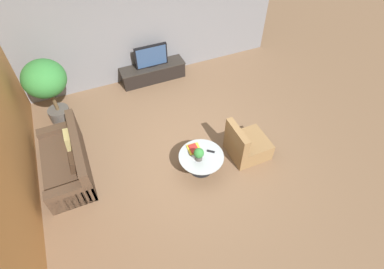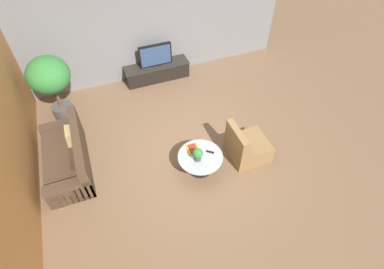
{
  "view_description": "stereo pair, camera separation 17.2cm",
  "coord_description": "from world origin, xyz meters",
  "px_view_note": "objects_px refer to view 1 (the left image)",
  "views": [
    {
      "loc": [
        -1.68,
        -3.77,
        5.14
      ],
      "look_at": [
        -0.01,
        0.1,
        0.55
      ],
      "focal_mm": 28.0,
      "sensor_mm": 36.0,
      "label": 1
    },
    {
      "loc": [
        -1.52,
        -3.84,
        5.14
      ],
      "look_at": [
        -0.01,
        0.1,
        0.55
      ],
      "focal_mm": 28.0,
      "sensor_mm": 36.0,
      "label": 2
    }
  ],
  "objects_px": {
    "coffee_table": "(201,160)",
    "potted_palm_tall": "(46,82)",
    "television": "(151,56)",
    "couch_by_wall": "(68,162)",
    "potted_plant_tabletop": "(199,154)",
    "armchair_wicker": "(246,145)",
    "media_console": "(153,72)"
  },
  "relations": [
    {
      "from": "coffee_table",
      "to": "potted_palm_tall",
      "type": "height_order",
      "value": "potted_palm_tall"
    },
    {
      "from": "television",
      "to": "couch_by_wall",
      "type": "xyz_separation_m",
      "value": [
        -2.58,
        -2.31,
        -0.46
      ]
    },
    {
      "from": "television",
      "to": "potted_palm_tall",
      "type": "bearing_deg",
      "value": -166.61
    },
    {
      "from": "potted_plant_tabletop",
      "to": "couch_by_wall",
      "type": "bearing_deg",
      "value": 156.21
    },
    {
      "from": "armchair_wicker",
      "to": "potted_palm_tall",
      "type": "bearing_deg",
      "value": 52.54
    },
    {
      "from": "television",
      "to": "coffee_table",
      "type": "xyz_separation_m",
      "value": [
        -0.06,
        -3.34,
        -0.46
      ]
    },
    {
      "from": "potted_palm_tall",
      "to": "couch_by_wall",
      "type": "bearing_deg",
      "value": -90.04
    },
    {
      "from": "media_console",
      "to": "coffee_table",
      "type": "bearing_deg",
      "value": -91.07
    },
    {
      "from": "television",
      "to": "potted_plant_tabletop",
      "type": "xyz_separation_m",
      "value": [
        -0.14,
        -3.38,
        -0.17
      ]
    },
    {
      "from": "couch_by_wall",
      "to": "potted_plant_tabletop",
      "type": "distance_m",
      "value": 2.68
    },
    {
      "from": "couch_by_wall",
      "to": "potted_palm_tall",
      "type": "xyz_separation_m",
      "value": [
        0.0,
        1.7,
        0.82
      ]
    },
    {
      "from": "couch_by_wall",
      "to": "potted_palm_tall",
      "type": "height_order",
      "value": "potted_palm_tall"
    },
    {
      "from": "television",
      "to": "coffee_table",
      "type": "relative_size",
      "value": 0.95
    },
    {
      "from": "potted_plant_tabletop",
      "to": "coffee_table",
      "type": "bearing_deg",
      "value": 31.55
    },
    {
      "from": "media_console",
      "to": "potted_palm_tall",
      "type": "height_order",
      "value": "potted_palm_tall"
    },
    {
      "from": "couch_by_wall",
      "to": "potted_plant_tabletop",
      "type": "bearing_deg",
      "value": 66.21
    },
    {
      "from": "television",
      "to": "couch_by_wall",
      "type": "relative_size",
      "value": 0.47
    },
    {
      "from": "television",
      "to": "potted_plant_tabletop",
      "type": "bearing_deg",
      "value": -92.41
    },
    {
      "from": "coffee_table",
      "to": "armchair_wicker",
      "type": "relative_size",
      "value": 1.07
    },
    {
      "from": "couch_by_wall",
      "to": "armchair_wicker",
      "type": "distance_m",
      "value": 3.72
    },
    {
      "from": "media_console",
      "to": "potted_plant_tabletop",
      "type": "relative_size",
      "value": 6.01
    },
    {
      "from": "media_console",
      "to": "potted_palm_tall",
      "type": "relative_size",
      "value": 1.09
    },
    {
      "from": "coffee_table",
      "to": "armchair_wicker",
      "type": "height_order",
      "value": "armchair_wicker"
    },
    {
      "from": "couch_by_wall",
      "to": "television",
      "type": "bearing_deg",
      "value": 131.87
    },
    {
      "from": "potted_palm_tall",
      "to": "media_console",
      "type": "bearing_deg",
      "value": 13.43
    },
    {
      "from": "potted_plant_tabletop",
      "to": "television",
      "type": "bearing_deg",
      "value": 87.59
    },
    {
      "from": "armchair_wicker",
      "to": "potted_plant_tabletop",
      "type": "bearing_deg",
      "value": 91.72
    },
    {
      "from": "media_console",
      "to": "potted_plant_tabletop",
      "type": "xyz_separation_m",
      "value": [
        -0.14,
        -3.39,
        0.34
      ]
    },
    {
      "from": "media_console",
      "to": "potted_palm_tall",
      "type": "xyz_separation_m",
      "value": [
        -2.58,
        -0.62,
        0.87
      ]
    },
    {
      "from": "coffee_table",
      "to": "potted_palm_tall",
      "type": "xyz_separation_m",
      "value": [
        -2.52,
        2.72,
        0.82
      ]
    },
    {
      "from": "media_console",
      "to": "potted_plant_tabletop",
      "type": "height_order",
      "value": "potted_plant_tabletop"
    },
    {
      "from": "television",
      "to": "armchair_wicker",
      "type": "height_order",
      "value": "television"
    }
  ]
}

